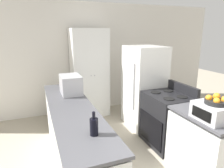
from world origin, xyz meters
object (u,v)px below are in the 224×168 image
object	(u,v)px
microwave	(71,85)
fruit_bowl	(216,101)
toaster_oven	(212,112)
pantry_cabinet	(90,73)
refrigerator	(144,87)
stove	(167,119)
wine_bottle	(94,126)

from	to	relation	value
microwave	fruit_bowl	world-z (taller)	fruit_bowl
microwave	toaster_oven	xyz separation A→B (m)	(1.38, -1.67, -0.05)
microwave	fruit_bowl	distance (m)	2.19
pantry_cabinet	refrigerator	bearing A→B (deg)	-47.37
microwave	fruit_bowl	xyz separation A→B (m)	(1.40, -1.69, 0.09)
fruit_bowl	toaster_oven	bearing A→B (deg)	128.19
stove	wine_bottle	world-z (taller)	wine_bottle
stove	fruit_bowl	distance (m)	1.24
pantry_cabinet	stove	size ratio (longest dim) A/B	1.88
microwave	wine_bottle	xyz separation A→B (m)	(-0.04, -1.50, -0.06)
pantry_cabinet	microwave	distance (m)	1.28
pantry_cabinet	stove	bearing A→B (deg)	-63.83
stove	microwave	size ratio (longest dim) A/B	2.31
toaster_oven	fruit_bowl	distance (m)	0.15
refrigerator	microwave	distance (m)	1.54
stove	refrigerator	distance (m)	0.90
wine_bottle	toaster_oven	size ratio (longest dim) A/B	0.63
refrigerator	wine_bottle	distance (m)	2.28
microwave	pantry_cabinet	bearing A→B (deg)	60.67
pantry_cabinet	fruit_bowl	distance (m)	2.91
refrigerator	microwave	world-z (taller)	refrigerator
refrigerator	fruit_bowl	world-z (taller)	refrigerator
refrigerator	microwave	bearing A→B (deg)	-174.30
microwave	wine_bottle	world-z (taller)	microwave
wine_bottle	toaster_oven	bearing A→B (deg)	-6.62
pantry_cabinet	fruit_bowl	world-z (taller)	pantry_cabinet
microwave	toaster_oven	distance (m)	2.17
pantry_cabinet	refrigerator	size ratio (longest dim) A/B	1.21
stove	fruit_bowl	xyz separation A→B (m)	(-0.11, -1.02, 0.70)
stove	toaster_oven	xyz separation A→B (m)	(-0.12, -1.00, 0.55)
microwave	refrigerator	bearing A→B (deg)	5.70
refrigerator	wine_bottle	xyz separation A→B (m)	(-1.55, -1.66, 0.18)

